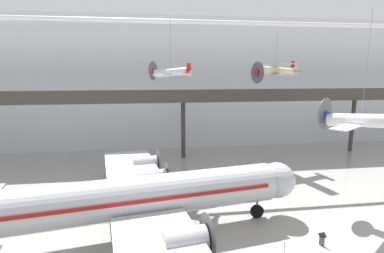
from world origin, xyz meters
name	(u,v)px	position (x,y,z in m)	size (l,w,h in m)	color
hangar_back_wall	(178,84)	(0.00, 37.92, 11.88)	(140.00, 3.00, 23.76)	silver
mezzanine_walkway	(184,100)	(0.00, 29.15, 9.66)	(110.00, 3.20, 11.37)	#38332D
ceiling_truss_beam	(190,22)	(0.00, 21.45, 20.25)	(120.00, 0.60, 0.60)	silver
airliner_silver_main	(133,198)	(-6.91, 6.36, 3.57)	(31.69, 36.34, 10.37)	#B7BABF
suspended_plane_cream_biplane	(276,71)	(13.44, 25.58, 14.20)	(7.47, 8.92, 7.60)	beige
suspended_plane_white_twin	(361,121)	(14.70, 7.94, 9.46)	(8.47, 7.82, 11.58)	silver
suspended_plane_silver_racer	(171,73)	(-2.82, 17.57, 13.96)	(5.33, 5.94, 6.88)	silver
stanchion_barrier	(284,250)	(4.83, 2.27, 0.33)	(0.36, 0.36, 1.08)	#B2B5BA
info_sign_pedestal	(322,240)	(8.44, 3.01, 0.46)	(0.39, 0.71, 1.24)	#4C4C51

